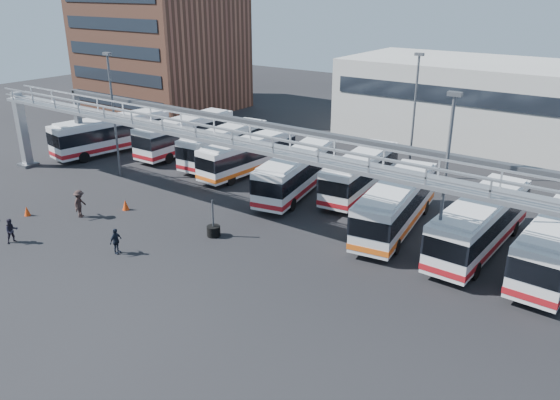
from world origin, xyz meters
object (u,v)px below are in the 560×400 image
Objects in this scene: pedestrian_c at (80,204)px; cone_left at (27,211)px; bus_0 at (112,133)px; pedestrian_b at (12,231)px; pedestrian_d at (116,241)px; bus_6 at (396,203)px; tire_stack at (214,230)px; light_pole_mid at (445,178)px; bus_1 at (186,133)px; light_pole_left at (113,109)px; bus_5 at (361,172)px; cone_right at (125,205)px; bus_7 at (480,222)px; bus_3 at (248,154)px; bus_2 at (224,144)px; light_pole_back at (414,110)px; bus_4 at (297,171)px.

cone_left is at bearing 95.73° from pedestrian_c.
pedestrian_b is at bearing -46.89° from bus_0.
bus_0 is 22.52m from pedestrian_d.
tire_stack is (-9.01, -7.80, -1.44)m from bus_6.
light_pole_mid is at bearing -101.45° from pedestrian_c.
bus_1 is 21.48m from pedestrian_b.
pedestrian_d is (11.47, -9.55, -4.92)m from light_pole_left.
tire_stack is (12.89, 5.15, 0.08)m from cone_left.
light_pole_left reaches higher than bus_5.
pedestrian_d is 2.36× the size of cone_left.
bus_6 is at bearing 25.60° from cone_right.
bus_7 is 14.69× the size of cone_right.
tire_stack is at bearing -57.29° from bus_3.
tire_stack is at bearing -149.19° from bus_7.
bus_6 is at bearing -53.81° from pedestrian_d.
light_pole_left is 0.97× the size of bus_2.
pedestrian_c is at bearing -157.70° from bus_6.
bus_5 is 15.52× the size of cone_left.
light_pole_back is 14.20m from bus_3.
bus_1 reaches higher than cone_left.
bus_2 is 1.00× the size of bus_5.
cone_right is (4.76, 4.75, 0.04)m from cone_left.
bus_3 is 4.10× the size of tire_stack.
light_pole_back is 6.40× the size of pedestrian_b.
light_pole_back reaches higher than cone_left.
bus_4 is (6.13, -1.65, 0.12)m from bus_3.
bus_3 is 0.96× the size of bus_5.
bus_2 is 20.57m from pedestrian_b.
cone_left is 0.89× the size of cone_right.
tire_stack reaches higher than cone_right.
light_pole_back is 30.27m from cone_left.
bus_6 is (9.05, -1.79, 0.05)m from bus_4.
bus_4 is at bearing 175.32° from bus_7.
bus_5 is at bearing 23.76° from light_pole_left.
tire_stack is at bearing 21.79° from cone_left.
bus_4 is 5.63× the size of pedestrian_c.
light_pole_mid is 0.90× the size of bus_6.
pedestrian_b is at bearing -129.34° from bus_5.
bus_6 is (-4.46, 4.50, -3.87)m from light_pole_mid.
pedestrian_b is 5.01m from pedestrian_c.
bus_1 is at bearing 161.74° from light_pole_mid.
cone_left is (-21.90, -12.96, -1.52)m from bus_6.
pedestrian_b is 7.10m from pedestrian_d.
bus_3 is 0.90× the size of bus_6.
light_pole_left is 6.40× the size of pedestrian_b.
tire_stack is at bearing -41.10° from bus_1.
light_pole_left is 10.04m from pedestrian_c.
light_pole_mid is at bearing 13.77° from tire_stack.
light_pole_back reaches higher than cone_right.
bus_6 is at bearing -177.28° from bus_7.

